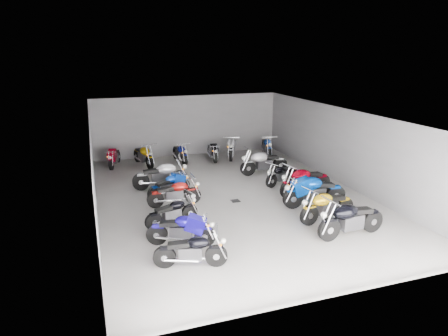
{
  "coord_description": "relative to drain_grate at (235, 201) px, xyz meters",
  "views": [
    {
      "loc": [
        -4.91,
        -13.78,
        5.46
      ],
      "look_at": [
        -0.08,
        0.62,
        1.0
      ],
      "focal_mm": 32.0,
      "sensor_mm": 36.0,
      "label": 1
    }
  ],
  "objects": [
    {
      "name": "wall_left",
      "position": [
        -5.0,
        0.5,
        1.59
      ],
      "size": [
        0.1,
        14.0,
        3.2
      ],
      "primitive_type": "cube",
      "color": "slate",
      "rests_on": "ground"
    },
    {
      "name": "motorcycle_right_a",
      "position": [
        2.28,
        -3.92,
        0.56
      ],
      "size": [
        2.36,
        0.51,
        1.04
      ],
      "rotation": [
        0.0,
        0.0,
        1.64
      ],
      "color": "black",
      "rests_on": "ground"
    },
    {
      "name": "drain_grate",
      "position": [
        0.0,
        0.0,
        0.0
      ],
      "size": [
        0.32,
        0.32,
        0.01
      ],
      "primitive_type": "cube",
      "color": "black",
      "rests_on": "ground"
    },
    {
      "name": "motorcycle_left_a",
      "position": [
        -2.74,
        -4.13,
        0.46
      ],
      "size": [
        1.91,
        0.65,
        0.86
      ],
      "rotation": [
        0.0,
        0.0,
        -1.84
      ],
      "color": "black",
      "rests_on": "ground"
    },
    {
      "name": "motorcycle_left_b",
      "position": [
        -2.71,
        -2.87,
        0.48
      ],
      "size": [
        1.93,
        0.9,
        0.9
      ],
      "rotation": [
        0.0,
        0.0,
        -1.96
      ],
      "color": "black",
      "rests_on": "ground"
    },
    {
      "name": "motorcycle_right_d",
      "position": [
        2.8,
        -0.27,
        0.57
      ],
      "size": [
        2.37,
        0.61,
        1.05
      ],
      "rotation": [
        0.0,
        0.0,
        1.73
      ],
      "color": "black",
      "rests_on": "ground"
    },
    {
      "name": "motorcycle_right_b",
      "position": [
        2.25,
        -2.67,
        0.53
      ],
      "size": [
        2.21,
        0.58,
        0.97
      ],
      "rotation": [
        0.0,
        0.0,
        1.74
      ],
      "color": "black",
      "rests_on": "ground"
    },
    {
      "name": "motorcycle_right_e",
      "position": [
        2.53,
        1.2,
        0.44
      ],
      "size": [
        1.79,
        0.79,
        0.82
      ],
      "rotation": [
        0.0,
        0.0,
        1.94
      ],
      "color": "black",
      "rests_on": "ground"
    },
    {
      "name": "motorcycle_back_d",
      "position": [
        0.92,
        5.98,
        0.46
      ],
      "size": [
        0.42,
        1.93,
        0.85
      ],
      "rotation": [
        0.0,
        0.0,
        3.06
      ],
      "color": "black",
      "rests_on": "ground"
    },
    {
      "name": "motorcycle_left_f",
      "position": [
        -2.39,
        2.36,
        0.55
      ],
      "size": [
        2.3,
        0.48,
        1.01
      ],
      "rotation": [
        0.0,
        0.0,
        -1.63
      ],
      "color": "black",
      "rests_on": "ground"
    },
    {
      "name": "motorcycle_back_e",
      "position": [
        2.03,
        6.1,
        0.55
      ],
      "size": [
        1.06,
        2.19,
        1.02
      ],
      "rotation": [
        0.0,
        0.0,
        2.73
      ],
      "color": "black",
      "rests_on": "ground"
    },
    {
      "name": "motorcycle_right_f",
      "position": [
        2.41,
        2.84,
        0.55
      ],
      "size": [
        2.32,
        0.46,
        1.02
      ],
      "rotation": [
        0.0,
        0.0,
        1.59
      ],
      "color": "black",
      "rests_on": "ground"
    },
    {
      "name": "motorcycle_back_a",
      "position": [
        -4.01,
        6.35,
        0.47
      ],
      "size": [
        0.68,
        1.95,
        0.88
      ],
      "rotation": [
        0.0,
        0.0,
        2.86
      ],
      "color": "black",
      "rests_on": "ground"
    },
    {
      "name": "motorcycle_left_d",
      "position": [
        -2.25,
        0.29,
        0.47
      ],
      "size": [
        2.0,
        0.38,
        0.88
      ],
      "rotation": [
        0.0,
        0.0,
        -1.57
      ],
      "color": "black",
      "rests_on": "ground"
    },
    {
      "name": "motorcycle_back_f",
      "position": [
        3.99,
        5.98,
        0.51
      ],
      "size": [
        0.67,
        2.1,
        0.94
      ],
      "rotation": [
        0.0,
        0.0,
        2.9
      ],
      "color": "black",
      "rests_on": "ground"
    },
    {
      "name": "motorcycle_back_b",
      "position": [
        -2.63,
        6.04,
        0.52
      ],
      "size": [
        0.71,
        2.13,
        0.96
      ],
      "rotation": [
        0.0,
        0.0,
        3.41
      ],
      "color": "black",
      "rests_on": "ground"
    },
    {
      "name": "motorcycle_back_c",
      "position": [
        -0.78,
        6.08,
        0.48
      ],
      "size": [
        0.45,
        2.02,
        0.89
      ],
      "rotation": [
        0.0,
        0.0,
        3.24
      ],
      "color": "black",
      "rests_on": "ground"
    },
    {
      "name": "ceiling",
      "position": [
        0.0,
        0.5,
        3.21
      ],
      "size": [
        10.0,
        14.0,
        0.04
      ],
      "primitive_type": "cube",
      "color": "black",
      "rests_on": "wall_back"
    },
    {
      "name": "motorcycle_left_c",
      "position": [
        -2.68,
        -1.39,
        0.44
      ],
      "size": [
        1.83,
        0.64,
        0.82
      ],
      "rotation": [
        0.0,
        0.0,
        -1.29
      ],
      "color": "black",
      "rests_on": "ground"
    },
    {
      "name": "ground",
      "position": [
        0.0,
        0.5,
        -0.01
      ],
      "size": [
        14.0,
        14.0,
        0.0
      ],
      "primitive_type": "plane",
      "color": "#9F9C96",
      "rests_on": "ground"
    },
    {
      "name": "wall_right",
      "position": [
        5.0,
        0.5,
        1.59
      ],
      "size": [
        0.1,
        14.0,
        3.2
      ],
      "primitive_type": "cube",
      "color": "slate",
      "rests_on": "ground"
    },
    {
      "name": "motorcycle_right_c",
      "position": [
        2.5,
        -1.41,
        0.57
      ],
      "size": [
        2.41,
        0.53,
        1.06
      ],
      "rotation": [
        0.0,
        0.0,
        1.48
      ],
      "color": "black",
      "rests_on": "ground"
    },
    {
      "name": "wall_back",
      "position": [
        0.0,
        7.5,
        1.59
      ],
      "size": [
        10.0,
        0.1,
        3.2
      ],
      "primitive_type": "cube",
      "color": "slate",
      "rests_on": "ground"
    },
    {
      "name": "motorcycle_left_e",
      "position": [
        -2.26,
        1.25,
        0.45
      ],
      "size": [
        1.8,
        0.85,
        0.84
      ],
      "rotation": [
        0.0,
        0.0,
        -1.17
      ],
      "color": "black",
      "rests_on": "ground"
    }
  ]
}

